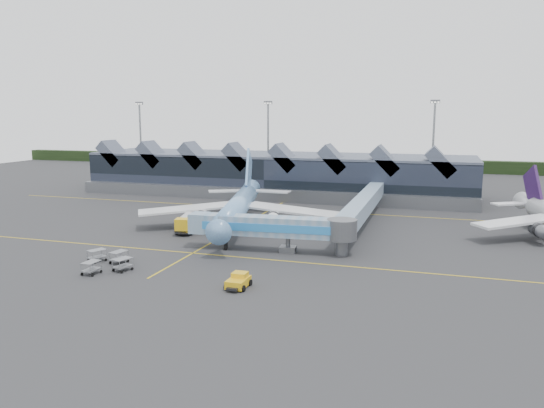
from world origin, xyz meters
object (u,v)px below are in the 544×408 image
(main_airliner, at_px, (239,206))
(pushback_tug, at_px, (238,281))
(jet_bridge, at_px, (281,228))
(fuel_truck, at_px, (188,221))

(main_airliner, relative_size, pushback_tug, 10.73)
(jet_bridge, bearing_deg, fuel_truck, 150.98)
(pushback_tug, bearing_deg, jet_bridge, 90.20)
(jet_bridge, distance_m, fuel_truck, 20.03)
(jet_bridge, height_order, pushback_tug, jet_bridge)
(jet_bridge, bearing_deg, pushback_tug, -94.95)
(jet_bridge, relative_size, pushback_tug, 6.43)
(main_airliner, bearing_deg, pushback_tug, -82.65)
(main_airliner, distance_m, jet_bridge, 17.25)
(fuel_truck, bearing_deg, jet_bridge, -37.59)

